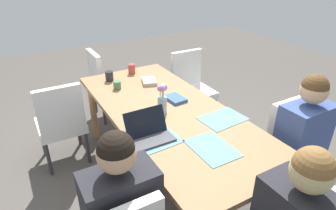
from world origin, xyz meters
name	(u,v)px	position (x,y,z in m)	size (l,w,h in m)	color
ground_plane	(168,177)	(0.00, 0.00, 0.00)	(10.00, 10.00, 0.00)	#4C4742
dining_table	(168,117)	(0.00, 0.00, 0.68)	(2.21, 0.95, 0.75)	olive
chair_near_left_near	(295,148)	(-0.70, -0.83, 0.50)	(0.44, 0.44, 0.90)	silver
person_near_left_near	(298,152)	(-0.78, -0.77, 0.53)	(0.36, 0.40, 1.19)	#2D2D33
chair_far_right_near	(61,121)	(0.72, 0.79, 0.50)	(0.44, 0.44, 0.90)	silver
chair_head_right_right_mid	(105,82)	(1.46, 0.09, 0.50)	(0.44, 0.44, 0.90)	silver
chair_near_right_far	(191,84)	(0.84, -0.81, 0.50)	(0.44, 0.44, 0.90)	silver
flower_vase	(162,98)	(-0.02, 0.07, 0.89)	(0.09, 0.09, 0.27)	#8EA8B7
placemat_near_left_near	(223,119)	(-0.35, -0.32, 0.75)	(0.36, 0.26, 0.00)	slate
placemat_head_left_left_mid	(212,148)	(-0.63, 0.01, 0.75)	(0.36, 0.26, 0.00)	slate
placemat_far_left_far	(154,140)	(-0.35, 0.32, 0.75)	(0.36, 0.26, 0.00)	slate
laptop_far_left_far	(149,133)	(-0.31, 0.33, 0.79)	(0.22, 0.32, 0.20)	#38383D
coffee_mug_near_left	(117,85)	(0.64, 0.22, 0.79)	(0.08, 0.08, 0.08)	#47704C
coffee_mug_near_right	(132,69)	(0.95, -0.07, 0.80)	(0.08, 0.08, 0.11)	#AD3D38
coffee_mug_centre_left	(109,76)	(0.87, 0.22, 0.80)	(0.08, 0.08, 0.11)	#232328
book_red_cover	(149,81)	(0.61, -0.12, 0.77)	(0.20, 0.14, 0.04)	#B2A38E
book_blue_cover	(175,99)	(0.14, -0.15, 0.76)	(0.20, 0.14, 0.03)	#335693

